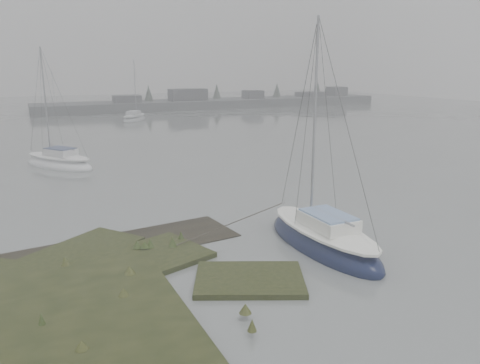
# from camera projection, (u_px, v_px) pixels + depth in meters

# --- Properties ---
(ground) EXTENTS (160.00, 160.00, 0.00)m
(ground) POSITION_uv_depth(u_px,v_px,m) (92.00, 145.00, 41.76)
(ground) COLOR slate
(ground) RESTS_ON ground
(far_shoreline) EXTENTS (60.00, 8.00, 4.15)m
(far_shoreline) POSITION_uv_depth(u_px,v_px,m) (224.00, 102.00, 80.72)
(far_shoreline) COLOR #4C4F51
(far_shoreline) RESTS_ON ground
(sailboat_main) EXTENTS (2.19, 6.61, 9.32)m
(sailboat_main) POSITION_uv_depth(u_px,v_px,m) (323.00, 240.00, 18.12)
(sailboat_main) COLOR #0F1533
(sailboat_main) RESTS_ON ground
(sailboat_white) EXTENTS (5.23, 6.29, 8.79)m
(sailboat_white) POSITION_uv_depth(u_px,v_px,m) (59.00, 163.00, 32.73)
(sailboat_white) COLOR white
(sailboat_white) RESTS_ON ground
(sailboat_far_b) EXTENTS (4.98, 5.96, 8.34)m
(sailboat_far_b) POSITION_uv_depth(u_px,v_px,m) (134.00, 119.00, 60.62)
(sailboat_far_b) COLOR #9EA4A8
(sailboat_far_b) RESTS_ON ground
(sailboat_far_c) EXTENTS (4.80, 4.29, 6.87)m
(sailboat_far_c) POSITION_uv_depth(u_px,v_px,m) (59.00, 112.00, 70.77)
(sailboat_far_c) COLOR #A1A4AB
(sailboat_far_c) RESTS_ON ground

